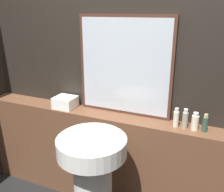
{
  "coord_description": "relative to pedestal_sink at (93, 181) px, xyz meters",
  "views": [
    {
      "loc": [
        0.82,
        -0.67,
        1.79
      ],
      "look_at": [
        0.07,
        1.06,
        1.14
      ],
      "focal_mm": 40.0,
      "sensor_mm": 36.0,
      "label": 1
    }
  ],
  "objects": [
    {
      "name": "pedestal_sink",
      "position": [
        0.0,
        0.0,
        0.0
      ],
      "size": [
        0.5,
        0.5,
        0.95
      ],
      "color": "silver",
      "rests_on": "ground_plane"
    },
    {
      "name": "mirror",
      "position": [
        0.03,
        0.56,
        0.76
      ],
      "size": [
        0.83,
        0.03,
        0.84
      ],
      "color": "#47281E",
      "rests_on": "vanity_counter"
    },
    {
      "name": "lotion_bottle",
      "position": [
        0.64,
        0.47,
        0.4
      ],
      "size": [
        0.06,
        0.06,
        0.14
      ],
      "color": "beige",
      "rests_on": "vanity_counter"
    },
    {
      "name": "vanity_counter",
      "position": [
        -0.07,
        0.47,
        -0.12
      ],
      "size": [
        2.62,
        0.22,
        0.92
      ],
      "color": "brown",
      "rests_on": "ground_plane"
    },
    {
      "name": "towel_stack",
      "position": [
        -0.53,
        0.47,
        0.39
      ],
      "size": [
        0.2,
        0.18,
        0.1
      ],
      "color": "white",
      "rests_on": "vanity_counter"
    },
    {
      "name": "conditioner_bottle",
      "position": [
        0.57,
        0.47,
        0.41
      ],
      "size": [
        0.04,
        0.04,
        0.16
      ],
      "color": "gray",
      "rests_on": "vanity_counter"
    },
    {
      "name": "wall_back",
      "position": [
        -0.07,
        0.61,
        0.67
      ],
      "size": [
        8.0,
        0.06,
        2.5
      ],
      "color": "black",
      "rests_on": "ground_plane"
    },
    {
      "name": "shampoo_bottle",
      "position": [
        0.5,
        0.47,
        0.41
      ],
      "size": [
        0.04,
        0.04,
        0.16
      ],
      "color": "beige",
      "rests_on": "vanity_counter"
    },
    {
      "name": "body_wash_bottle",
      "position": [
        0.72,
        0.47,
        0.4
      ],
      "size": [
        0.04,
        0.04,
        0.14
      ],
      "color": "#2D4C3D",
      "rests_on": "vanity_counter"
    }
  ]
}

